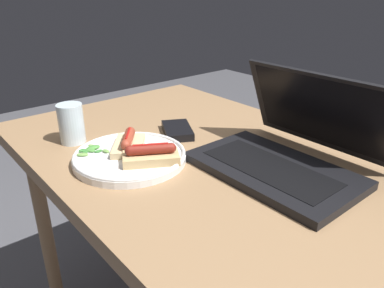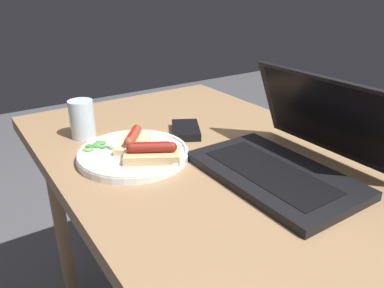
% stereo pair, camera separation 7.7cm
% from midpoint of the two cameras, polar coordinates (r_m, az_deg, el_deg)
% --- Properties ---
extents(desk, '(1.20, 0.68, 0.73)m').
position_cam_midpoint_polar(desk, '(0.85, 8.29, -7.59)').
color(desk, '#93704C').
rests_on(desk, ground_plane).
extents(laptop, '(0.34, 0.28, 0.20)m').
position_cam_midpoint_polar(laptop, '(0.80, 17.19, -1.88)').
color(laptop, black).
rests_on(laptop, desk).
extents(plate, '(0.25, 0.25, 0.02)m').
position_cam_midpoint_polar(plate, '(0.85, -6.38, -1.53)').
color(plate, white).
rests_on(plate, desk).
extents(sausage_toast_left, '(0.13, 0.12, 0.04)m').
position_cam_midpoint_polar(sausage_toast_left, '(0.87, -6.44, 0.51)').
color(sausage_toast_left, '#D6B784').
rests_on(sausage_toast_left, plate).
extents(sausage_toast_middle, '(0.11, 0.13, 0.04)m').
position_cam_midpoint_polar(sausage_toast_middle, '(0.80, -3.39, -1.47)').
color(sausage_toast_middle, tan).
rests_on(sausage_toast_middle, plate).
extents(salad_pile, '(0.07, 0.07, 0.01)m').
position_cam_midpoint_polar(salad_pile, '(0.88, -11.86, -0.28)').
color(salad_pile, '#709E4C').
rests_on(salad_pile, plate).
extents(drinking_glass, '(0.06, 0.06, 0.10)m').
position_cam_midpoint_polar(drinking_glass, '(0.97, -14.25, 3.65)').
color(drinking_glass, silver).
rests_on(drinking_glass, desk).
extents(external_drive, '(0.13, 0.12, 0.02)m').
position_cam_midpoint_polar(external_drive, '(0.98, 1.31, 2.10)').
color(external_drive, black).
rests_on(external_drive, desk).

